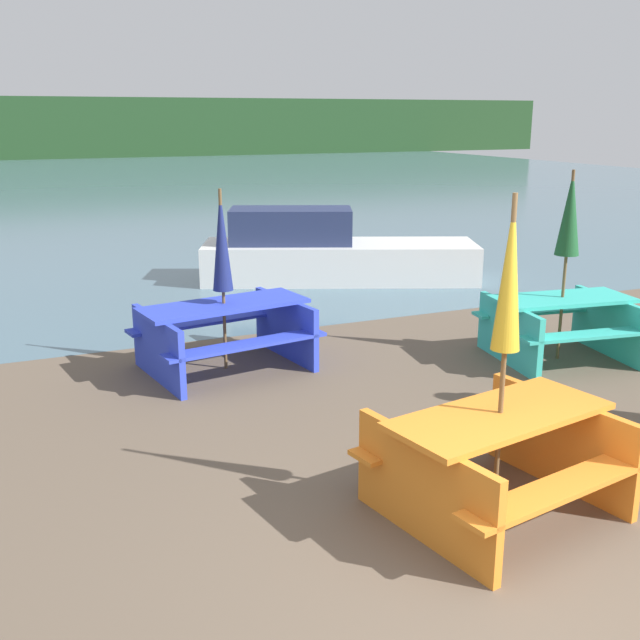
{
  "coord_description": "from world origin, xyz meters",
  "views": [
    {
      "loc": [
        -2.71,
        -2.81,
        2.82
      ],
      "look_at": [
        0.13,
        3.77,
        0.85
      ],
      "focal_mm": 42.0,
      "sensor_mm": 36.0,
      "label": 1
    }
  ],
  "objects_px": {
    "boat": "(329,254)",
    "umbrella_gold": "(509,279)",
    "umbrella_darkgreen": "(570,215)",
    "picnic_table_teal": "(560,322)",
    "picnic_table_orange": "(498,453)",
    "umbrella_navy": "(222,242)",
    "picnic_table_blue": "(225,329)"
  },
  "relations": [
    {
      "from": "boat",
      "to": "umbrella_gold",
      "type": "bearing_deg",
      "value": -82.73
    },
    {
      "from": "umbrella_darkgreen",
      "to": "boat",
      "type": "height_order",
      "value": "umbrella_darkgreen"
    },
    {
      "from": "picnic_table_teal",
      "to": "umbrella_gold",
      "type": "bearing_deg",
      "value": -137.0
    },
    {
      "from": "picnic_table_orange",
      "to": "picnic_table_teal",
      "type": "distance_m",
      "value": 3.9
    },
    {
      "from": "umbrella_darkgreen",
      "to": "umbrella_navy",
      "type": "xyz_separation_m",
      "value": [
        -3.76,
        1.23,
        -0.25
      ]
    },
    {
      "from": "picnic_table_orange",
      "to": "umbrella_navy",
      "type": "height_order",
      "value": "umbrella_navy"
    },
    {
      "from": "umbrella_gold",
      "to": "boat",
      "type": "distance_m",
      "value": 8.14
    },
    {
      "from": "umbrella_gold",
      "to": "boat",
      "type": "relative_size",
      "value": 0.47
    },
    {
      "from": "picnic_table_orange",
      "to": "umbrella_navy",
      "type": "bearing_deg",
      "value": 103.1
    },
    {
      "from": "umbrella_gold",
      "to": "picnic_table_orange",
      "type": "bearing_deg",
      "value": 180.0
    },
    {
      "from": "picnic_table_orange",
      "to": "boat",
      "type": "height_order",
      "value": "boat"
    },
    {
      "from": "umbrella_darkgreen",
      "to": "picnic_table_blue",
      "type": "bearing_deg",
      "value": 161.91
    },
    {
      "from": "picnic_table_blue",
      "to": "boat",
      "type": "distance_m",
      "value": 4.92
    },
    {
      "from": "umbrella_gold",
      "to": "umbrella_navy",
      "type": "distance_m",
      "value": 4.0
    },
    {
      "from": "picnic_table_orange",
      "to": "umbrella_gold",
      "type": "distance_m",
      "value": 1.28
    },
    {
      "from": "boat",
      "to": "umbrella_darkgreen",
      "type": "bearing_deg",
      "value": -59.29
    },
    {
      "from": "picnic_table_orange",
      "to": "picnic_table_teal",
      "type": "bearing_deg",
      "value": 43.0
    },
    {
      "from": "picnic_table_teal",
      "to": "boat",
      "type": "xyz_separation_m",
      "value": [
        -0.73,
        5.1,
        0.02
      ]
    },
    {
      "from": "picnic_table_teal",
      "to": "umbrella_gold",
      "type": "distance_m",
      "value": 4.11
    },
    {
      "from": "umbrella_navy",
      "to": "picnic_table_orange",
      "type": "bearing_deg",
      "value": -76.9
    },
    {
      "from": "picnic_table_blue",
      "to": "umbrella_darkgreen",
      "type": "relative_size",
      "value": 0.93
    },
    {
      "from": "umbrella_darkgreen",
      "to": "umbrella_gold",
      "type": "bearing_deg",
      "value": -137.0
    },
    {
      "from": "umbrella_darkgreen",
      "to": "umbrella_navy",
      "type": "relative_size",
      "value": 1.09
    },
    {
      "from": "umbrella_gold",
      "to": "umbrella_darkgreen",
      "type": "height_order",
      "value": "umbrella_gold"
    },
    {
      "from": "picnic_table_teal",
      "to": "umbrella_darkgreen",
      "type": "xyz_separation_m",
      "value": [
        0.0,
        0.0,
        1.26
      ]
    },
    {
      "from": "picnic_table_orange",
      "to": "picnic_table_blue",
      "type": "bearing_deg",
      "value": 103.1
    },
    {
      "from": "picnic_table_teal",
      "to": "boat",
      "type": "distance_m",
      "value": 5.15
    },
    {
      "from": "picnic_table_blue",
      "to": "umbrella_darkgreen",
      "type": "xyz_separation_m",
      "value": [
        3.76,
        -1.23,
        1.25
      ]
    },
    {
      "from": "picnic_table_teal",
      "to": "umbrella_darkgreen",
      "type": "bearing_deg",
      "value": 0.0
    },
    {
      "from": "picnic_table_teal",
      "to": "umbrella_navy",
      "type": "distance_m",
      "value": 4.08
    },
    {
      "from": "picnic_table_blue",
      "to": "umbrella_darkgreen",
      "type": "distance_m",
      "value": 4.14
    },
    {
      "from": "picnic_table_orange",
      "to": "umbrella_darkgreen",
      "type": "bearing_deg",
      "value": 43.0
    }
  ]
}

